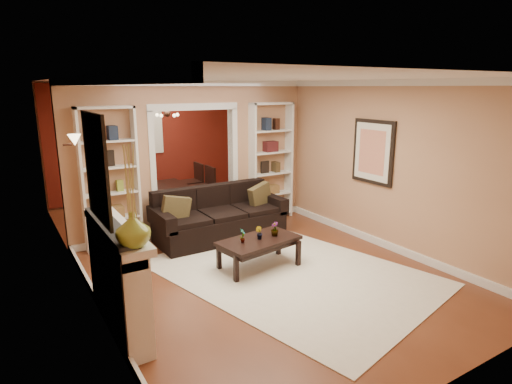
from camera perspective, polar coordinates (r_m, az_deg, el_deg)
floor at (r=7.15m, az=-3.97°, el=-7.41°), size 8.00×8.00×0.00m
ceiling at (r=6.67m, az=-4.37°, el=14.77°), size 8.00×8.00×0.00m
wall_back at (r=10.45m, az=-14.48°, el=6.60°), size 8.00×0.00×8.00m
wall_front at (r=3.83m, az=25.10°, el=-6.34°), size 8.00×0.00×8.00m
wall_left at (r=6.09m, az=-23.24°, el=1.00°), size 0.00×8.00×8.00m
wall_right at (r=8.05m, az=10.21°, el=4.78°), size 0.00×8.00×8.00m
partition_wall at (r=7.85m, az=-8.25°, el=4.62°), size 4.50×0.15×2.70m
red_back_panel at (r=10.43m, az=-14.42°, el=6.42°), size 4.44×0.04×2.64m
dining_window at (r=10.36m, az=-14.43°, el=7.66°), size 0.78×0.03×0.98m
area_rug at (r=6.23m, az=4.58°, el=-10.68°), size 3.56×4.36×0.01m
sofa at (r=7.43m, az=-4.84°, el=-2.95°), size 2.28×0.99×0.89m
pillow_left at (r=7.04m, az=-10.67°, el=-2.28°), size 0.45×0.14×0.45m
pillow_right at (r=7.74m, az=0.54°, el=-0.56°), size 0.47×0.24×0.45m
coffee_table at (r=6.31m, az=0.40°, el=-8.18°), size 1.25×0.81×0.44m
plant_left at (r=6.06m, az=-1.79°, el=-5.82°), size 0.13×0.13×0.21m
plant_center at (r=6.20m, az=0.40°, el=-5.49°), size 0.11×0.12×0.18m
plant_right at (r=6.33m, az=2.50°, el=-4.94°), size 0.12×0.12×0.21m
bookshelf_left at (r=7.25m, az=-18.93°, el=1.65°), size 0.90×0.30×2.30m
bookshelf_right at (r=8.46m, az=1.94°, el=4.05°), size 0.90×0.30×2.30m
fireplace at (r=4.94m, az=-17.73°, el=-10.79°), size 0.32×1.70×1.16m
vase at (r=4.06m, az=-16.07°, el=-4.83°), size 0.37×0.37×0.33m
mirror at (r=4.56m, az=-20.55°, el=3.04°), size 0.03×0.95×1.10m
wall_sconce at (r=6.57m, az=-23.53°, el=6.09°), size 0.18×0.18×0.22m
framed_art at (r=7.29m, az=15.29°, el=5.17°), size 0.04×0.85×1.05m
dining_table at (r=9.47m, az=-11.22°, el=-0.70°), size 1.45×0.81×0.51m
dining_chair_nw at (r=8.99m, az=-13.85°, el=-0.79°), size 0.41×0.41×0.76m
dining_chair_ne at (r=9.35m, az=-7.47°, el=0.61°), size 0.51×0.51×0.93m
dining_chair_sw at (r=9.54m, az=-14.98°, el=0.08°), size 0.48×0.48×0.79m
dining_chair_se at (r=9.89m, az=-8.91°, el=1.24°), size 0.56×0.56×0.92m
chandelier at (r=9.16m, az=-12.23°, el=9.98°), size 0.50×0.50×0.30m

